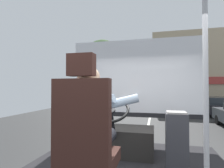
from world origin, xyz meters
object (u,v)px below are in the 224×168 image
Objects in this scene: driver_seat at (86,144)px; fare_box at (176,143)px; bus_driver at (91,120)px; handrail_pole at (206,92)px; parked_car_black at (217,105)px; steering_console at (118,139)px; parked_car_red at (199,99)px.

driver_seat reaches higher than fare_box.
bus_driver is 1.04m from handrail_pole.
handrail_pole is 12.75m from parked_car_black.
parked_car_red is (4.81, 16.77, -0.36)m from steering_console.
steering_console reaches higher than parked_car_red.
steering_console is at bearing 90.00° from driver_seat.
driver_seat is 1.12m from handrail_pole.
driver_seat is 1.18× the size of steering_console.
bus_driver reaches higher than parked_car_red.
bus_driver is at bearing 90.00° from driver_seat.
parked_car_red is (0.13, 5.69, 0.07)m from parked_car_black.
handrail_pole reaches higher than bus_driver.
parked_car_red is at bearing 77.93° from handrail_pole.
bus_driver is at bearing -90.00° from steering_console.
bus_driver is at bearing -105.00° from parked_car_red.
parked_car_red is at bearing 75.00° from bus_driver.
steering_console is (-0.00, 1.19, -0.50)m from bus_driver.
fare_box is at bearing 40.85° from bus_driver.
parked_car_red is (4.81, 17.96, -0.87)m from bus_driver.
fare_box is 12.21m from parked_car_black.
bus_driver is 1.29m from steering_console.
bus_driver is at bearing -139.15° from fare_box.
steering_console is 0.96m from fare_box.
steering_console reaches higher than fare_box.
bus_driver is 18.62m from parked_car_red.
parked_car_red is (3.81, 17.84, -1.13)m from handrail_pole.
driver_seat is 0.31× the size of parked_car_black.
steering_console is at bearing 149.52° from fare_box.
handrail_pole is at bearing 7.24° from bus_driver.
handrail_pole is at bearing -72.74° from fare_box.
driver_seat is 18.72m from parked_car_red.
handrail_pole is 2.67× the size of fare_box.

